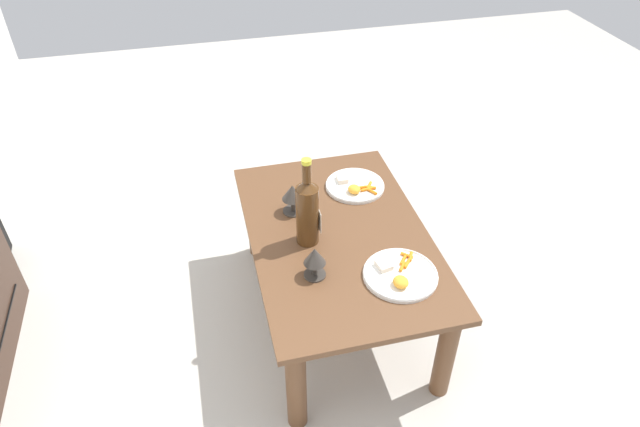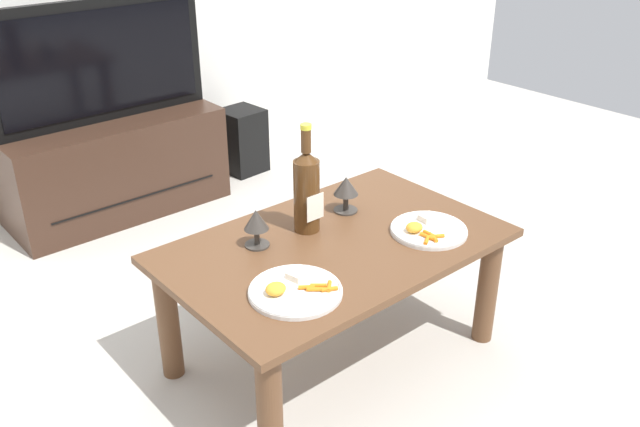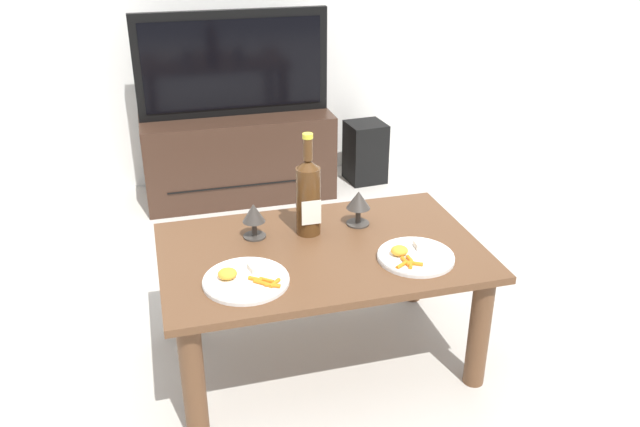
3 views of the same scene
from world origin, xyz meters
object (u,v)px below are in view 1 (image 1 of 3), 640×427
dining_table (338,249)px  wine_bottle (307,210)px  dinner_plate_left (400,274)px  goblet_right (293,194)px  dinner_plate_right (355,185)px  goblet_left (315,258)px

dining_table → wine_bottle: bearing=95.3°
dinner_plate_left → dining_table: bearing=27.8°
goblet_right → dinner_plate_left: bearing=-147.6°
wine_bottle → dinner_plate_right: bearing=-43.5°
goblet_left → goblet_right: 0.37m
dining_table → wine_bottle: size_ratio=2.94×
wine_bottle → goblet_right: wine_bottle is taller
dining_table → goblet_right: (0.17, 0.14, 0.17)m
wine_bottle → dinner_plate_left: bearing=-134.6°
goblet_left → dinner_plate_right: goblet_left is taller
dining_table → goblet_left: size_ratio=8.54×
goblet_right → dinner_plate_right: bearing=-71.2°
goblet_right → wine_bottle: bearing=-174.5°
dining_table → goblet_right: bearing=38.8°
goblet_left → dining_table: bearing=-35.4°
dinner_plate_right → dinner_plate_left: bearing=179.9°
wine_bottle → goblet_left: wine_bottle is taller
dining_table → dinner_plate_right: dinner_plate_right is taller
wine_bottle → dinner_plate_left: 0.40m
goblet_left → goblet_right: (0.37, 0.00, 0.00)m
dining_table → goblet_right: size_ratio=8.32×
goblet_left → goblet_right: bearing=0.0°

